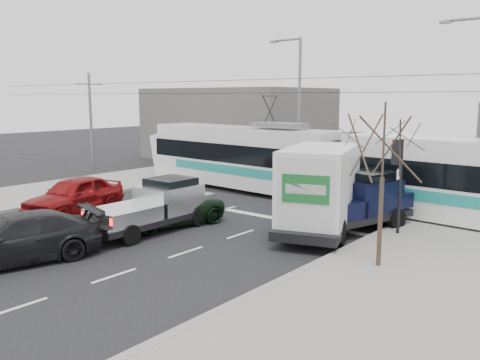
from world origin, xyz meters
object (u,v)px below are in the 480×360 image
Objects in this scene: traffic_signal at (398,166)px; street_lamp_far at (297,100)px; red_car at (74,195)px; navy_pickup at (355,202)px; street_lamp_near at (480,101)px; box_truck at (323,190)px; tram at (343,167)px; silver_pickup at (158,205)px; green_car at (167,210)px; bare_tree at (384,148)px; dark_car at (14,239)px.

street_lamp_far is at bearing 138.28° from traffic_signal.
navy_pickup is at bearing 13.23° from red_car.
navy_pickup is (-2.45, -7.69, -3.95)m from street_lamp_near.
box_truck is (-2.54, -1.12, -1.05)m from traffic_signal.
silver_pickup is at bearing -108.04° from tram.
green_car is (-3.78, -8.15, -1.24)m from tram.
bare_tree is 9.67m from green_car.
box_truck is (1.70, -4.94, -0.20)m from tram.
street_lamp_near reaches higher than green_car.
silver_pickup is (-8.94, -1.02, -2.79)m from bare_tree.
green_car is 6.42m from dark_car.
traffic_signal is 0.66× the size of dark_car.
traffic_signal is at bearing 5.36° from box_truck.
tram reaches higher than bare_tree.
street_lamp_far is 1.79× the size of red_car.
bare_tree is at bearing -48.88° from street_lamp_far.
street_lamp_far reaches higher than navy_pickup.
silver_pickup is 6.59m from box_truck.
street_lamp_near reaches higher than navy_pickup.
red_car is at bearing -174.90° from silver_pickup.
street_lamp_near is (0.84, 7.50, 2.37)m from traffic_signal.
street_lamp_far is 1.52× the size of navy_pickup.
tram is 5.23× the size of red_car.
dark_car is at bearing -59.98° from red_car.
green_car is (2.64, -13.84, -4.45)m from street_lamp_far.
bare_tree is 9.67m from tram.
navy_pickup is 12.47m from dark_car.
traffic_signal reaches higher than dark_car.
dark_car is (2.43, -20.26, -4.32)m from street_lamp_far.
tram is 9.07m from green_car.
bare_tree is 14.45m from red_car.
green_car is 0.94× the size of red_car.
traffic_signal is at bearing -41.72° from street_lamp_far.
street_lamp_far is at bearing 114.03° from green_car.
tram is at bearing 90.65° from box_truck.
box_truck is at bearing -111.44° from street_lamp_near.
box_truck is at bearing 74.54° from dark_car.
bare_tree is 17.97m from street_lamp_far.
silver_pickup is at bearing -124.64° from street_lamp_near.
bare_tree is 1.06× the size of green_car.
silver_pickup is 5.75m from dark_car.
box_truck is 1.22× the size of navy_pickup.
green_car is at bearing -126.81° from street_lamp_near.
street_lamp_near is at bearing 91.42° from bare_tree.
tram is at bearing 124.48° from bare_tree.
tram reaches higher than silver_pickup.
street_lamp_far is (-10.66, 9.50, 2.37)m from traffic_signal.
tram is (-4.24, 3.82, -0.85)m from traffic_signal.
silver_pickup is 0.94× the size of navy_pickup.
street_lamp_near is 20.84m from dark_car.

